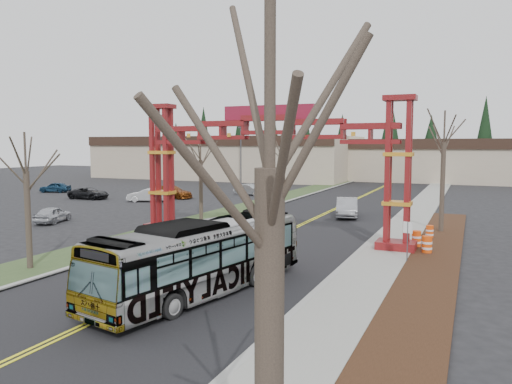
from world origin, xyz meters
The scene contains 33 objects.
ground centered at (0.00, 0.00, 0.00)m, with size 200.00×200.00×0.00m, color black.
road centered at (0.00, 25.00, 0.01)m, with size 12.00×110.00×0.02m, color black.
lane_line_left centered at (-0.12, 25.00, 0.03)m, with size 0.12×100.00×0.01m, color yellow.
lane_line_right centered at (0.12, 25.00, 0.03)m, with size 0.12×100.00×0.01m, color yellow.
curb_right centered at (6.15, 25.00, 0.07)m, with size 0.30×110.00×0.15m, color #A0A09B.
sidewalk_right centered at (7.60, 25.00, 0.08)m, with size 2.60×110.00×0.14m, color gray.
landscape_strip centered at (10.20, 10.00, 0.06)m, with size 2.60×50.00×0.12m, color black.
grass_median centered at (-8.00, 25.00, 0.04)m, with size 4.00×110.00×0.08m, color #2D4221.
curb_left centered at (-6.15, 25.00, 0.07)m, with size 0.30×110.00×0.15m, color #A0A09B.
gateway_arch centered at (0.00, 18.00, 5.98)m, with size 18.20×1.60×8.90m.
retail_building_west centered at (-30.00, 71.96, 3.76)m, with size 46.00×22.30×7.50m.
retail_building_east centered at (10.00, 79.95, 3.51)m, with size 38.00×20.30×7.00m.
conifer_treeline centered at (0.25, 92.00, 6.49)m, with size 116.10×5.60×13.00m.
transit_bus centered at (1.84, 6.36, 1.53)m, with size 2.58×11.02×3.07m, color #AEB0B6.
silver_sedan centered at (2.21, 30.34, 0.81)m, with size 1.72×4.94×1.63m, color #A5A8AD.
parked_car_near_a centered at (-18.32, 18.00, 0.65)m, with size 1.53×3.81×1.30m, color #AFB1B7.
parked_car_near_b centered at (-20.07, 32.97, 0.71)m, with size 1.51×4.34×1.43m, color white.
parked_car_near_c centered at (-27.76, 32.49, 0.64)m, with size 2.14×4.64×1.29m, color black.
parked_car_mid_a centered at (-19.56, 36.87, 0.73)m, with size 2.04×5.01×1.45m, color brown.
parked_car_mid_b centered at (-37.18, 36.82, 0.66)m, with size 1.56×3.88×1.32m, color navy.
parked_car_far_a centered at (-12.77, 43.58, 0.68)m, with size 1.43×4.11×1.35m, color #979B9E.
bare_tree_median_near centered at (-8.00, 6.48, 4.82)m, with size 2.89×2.89×6.76m.
bare_tree_median_mid centered at (-8.00, 23.39, 4.90)m, with size 3.09×3.09×6.96m.
bare_tree_median_far centered at (-8.00, 41.51, 5.17)m, with size 3.10×3.10×7.24m.
bare_tree_right_near centered at (10.00, -6.46, 5.87)m, with size 3.18×3.18×8.02m.
bare_tree_right_far centered at (10.00, 25.50, 6.26)m, with size 3.27×3.27×8.47m.
light_pole_near centered at (-15.58, 28.84, 5.16)m, with size 0.77×0.39×8.92m.
light_pole_mid centered at (-30.31, 48.59, 5.42)m, with size 0.81×0.41×9.37m.
light_pole_far centered at (-21.44, 59.31, 5.13)m, with size 0.77×0.38×8.87m.
street_sign centered at (8.93, 15.29, 1.56)m, with size 0.49×0.17×2.17m.
barrel_south centered at (9.70, 17.83, 0.52)m, with size 0.57×0.57×1.05m.
barrel_mid centered at (8.97, 19.39, 0.52)m, with size 0.56×0.56×1.04m.
barrel_north centered at (9.47, 22.62, 0.45)m, with size 0.49×0.49×0.91m.
Camera 1 is at (11.92, -11.21, 6.17)m, focal length 35.00 mm.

